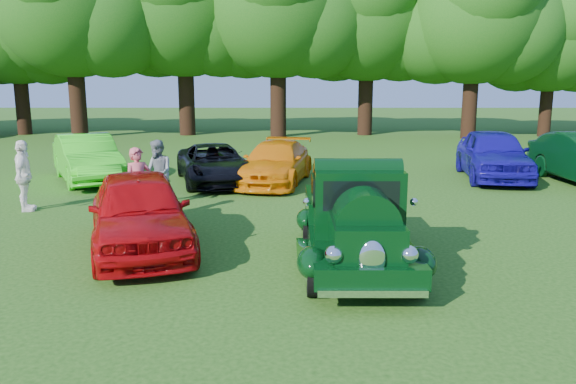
{
  "coord_description": "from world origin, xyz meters",
  "views": [
    {
      "loc": [
        0.56,
        -9.86,
        3.35
      ],
      "look_at": [
        0.53,
        1.4,
        1.1
      ],
      "focal_mm": 35.0,
      "sensor_mm": 36.0,
      "label": 1
    }
  ],
  "objects_px": {
    "back_car_orange": "(276,163)",
    "spectator_pink": "(139,184)",
    "red_convertible": "(139,211)",
    "hero_pickup": "(355,222)",
    "back_car_black": "(214,164)",
    "back_car_lime": "(87,158)",
    "spectator_white": "(24,176)",
    "back_car_blue": "(493,154)",
    "spectator_grey": "(158,173)"
  },
  "relations": [
    {
      "from": "red_convertible",
      "to": "back_car_blue",
      "type": "height_order",
      "value": "back_car_blue"
    },
    {
      "from": "back_car_black",
      "to": "spectator_grey",
      "type": "xyz_separation_m",
      "value": [
        -1.1,
        -3.24,
        0.25
      ]
    },
    {
      "from": "back_car_orange",
      "to": "spectator_white",
      "type": "relative_size",
      "value": 2.54
    },
    {
      "from": "back_car_lime",
      "to": "spectator_white",
      "type": "xyz_separation_m",
      "value": [
        -0.08,
        -4.35,
        0.14
      ]
    },
    {
      "from": "back_car_orange",
      "to": "spectator_pink",
      "type": "relative_size",
      "value": 2.63
    },
    {
      "from": "hero_pickup",
      "to": "back_car_orange",
      "type": "relative_size",
      "value": 1.0
    },
    {
      "from": "hero_pickup",
      "to": "spectator_pink",
      "type": "distance_m",
      "value": 5.82
    },
    {
      "from": "back_car_black",
      "to": "back_car_blue",
      "type": "xyz_separation_m",
      "value": [
        9.47,
        0.89,
        0.21
      ]
    },
    {
      "from": "red_convertible",
      "to": "back_car_orange",
      "type": "bearing_deg",
      "value": 52.78
    },
    {
      "from": "back_car_black",
      "to": "hero_pickup",
      "type": "bearing_deg",
      "value": -82.0
    },
    {
      "from": "back_car_orange",
      "to": "spectator_white",
      "type": "distance_m",
      "value": 7.54
    },
    {
      "from": "back_car_orange",
      "to": "back_car_blue",
      "type": "height_order",
      "value": "back_car_blue"
    },
    {
      "from": "hero_pickup",
      "to": "back_car_blue",
      "type": "relative_size",
      "value": 0.94
    },
    {
      "from": "spectator_grey",
      "to": "hero_pickup",
      "type": "bearing_deg",
      "value": 4.32
    },
    {
      "from": "red_convertible",
      "to": "spectator_grey",
      "type": "distance_m",
      "value": 4.2
    },
    {
      "from": "back_car_lime",
      "to": "back_car_black",
      "type": "relative_size",
      "value": 1.03
    },
    {
      "from": "spectator_grey",
      "to": "spectator_white",
      "type": "relative_size",
      "value": 0.96
    },
    {
      "from": "back_car_black",
      "to": "back_car_orange",
      "type": "relative_size",
      "value": 0.98
    },
    {
      "from": "hero_pickup",
      "to": "spectator_pink",
      "type": "relative_size",
      "value": 2.63
    },
    {
      "from": "back_car_lime",
      "to": "spectator_grey",
      "type": "height_order",
      "value": "spectator_grey"
    },
    {
      "from": "hero_pickup",
      "to": "back_car_black",
      "type": "bearing_deg",
      "value": 113.89
    },
    {
      "from": "back_car_blue",
      "to": "spectator_white",
      "type": "height_order",
      "value": "spectator_white"
    },
    {
      "from": "back_car_blue",
      "to": "spectator_pink",
      "type": "relative_size",
      "value": 2.8
    },
    {
      "from": "spectator_white",
      "to": "hero_pickup",
      "type": "bearing_deg",
      "value": -132.51
    },
    {
      "from": "red_convertible",
      "to": "spectator_pink",
      "type": "bearing_deg",
      "value": 86.68
    },
    {
      "from": "back_car_blue",
      "to": "red_convertible",
      "type": "bearing_deg",
      "value": -132.2
    },
    {
      "from": "hero_pickup",
      "to": "back_car_lime",
      "type": "bearing_deg",
      "value": 132.75
    },
    {
      "from": "back_car_lime",
      "to": "spectator_grey",
      "type": "xyz_separation_m",
      "value": [
        3.2,
        -3.56,
        0.1
      ]
    },
    {
      "from": "back_car_orange",
      "to": "back_car_blue",
      "type": "relative_size",
      "value": 0.94
    },
    {
      "from": "back_car_black",
      "to": "spectator_pink",
      "type": "distance_m",
      "value": 5.18
    },
    {
      "from": "back_car_lime",
      "to": "spectator_pink",
      "type": "bearing_deg",
      "value": -88.13
    },
    {
      "from": "red_convertible",
      "to": "back_car_orange",
      "type": "xyz_separation_m",
      "value": [
        2.53,
        7.36,
        -0.11
      ]
    },
    {
      "from": "hero_pickup",
      "to": "back_car_black",
      "type": "height_order",
      "value": "hero_pickup"
    },
    {
      "from": "back_car_orange",
      "to": "red_convertible",
      "type": "bearing_deg",
      "value": -97.81
    },
    {
      "from": "back_car_black",
      "to": "spectator_pink",
      "type": "relative_size",
      "value": 2.58
    },
    {
      "from": "spectator_grey",
      "to": "spectator_white",
      "type": "xyz_separation_m",
      "value": [
        -3.29,
        -0.79,
        0.04
      ]
    },
    {
      "from": "red_convertible",
      "to": "spectator_white",
      "type": "relative_size",
      "value": 2.5
    },
    {
      "from": "back_car_lime",
      "to": "back_car_blue",
      "type": "height_order",
      "value": "back_car_blue"
    },
    {
      "from": "back_car_black",
      "to": "back_car_orange",
      "type": "distance_m",
      "value": 2.01
    },
    {
      "from": "red_convertible",
      "to": "spectator_grey",
      "type": "height_order",
      "value": "spectator_grey"
    },
    {
      "from": "back_car_black",
      "to": "back_car_orange",
      "type": "bearing_deg",
      "value": -16.93
    },
    {
      "from": "back_car_black",
      "to": "back_car_orange",
      "type": "height_order",
      "value": "back_car_orange"
    },
    {
      "from": "red_convertible",
      "to": "spectator_white",
      "type": "height_order",
      "value": "spectator_white"
    },
    {
      "from": "back_car_orange",
      "to": "spectator_pink",
      "type": "distance_m",
      "value": 5.92
    },
    {
      "from": "red_convertible",
      "to": "spectator_grey",
      "type": "bearing_deg",
      "value": 79.66
    },
    {
      "from": "back_car_blue",
      "to": "back_car_orange",
      "type": "bearing_deg",
      "value": -164.79
    },
    {
      "from": "red_convertible",
      "to": "spectator_white",
      "type": "bearing_deg",
      "value": 120.63
    },
    {
      "from": "hero_pickup",
      "to": "back_car_lime",
      "type": "height_order",
      "value": "hero_pickup"
    },
    {
      "from": "red_convertible",
      "to": "back_car_lime",
      "type": "distance_m",
      "value": 8.6
    },
    {
      "from": "back_car_lime",
      "to": "spectator_white",
      "type": "bearing_deg",
      "value": -119.64
    }
  ]
}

